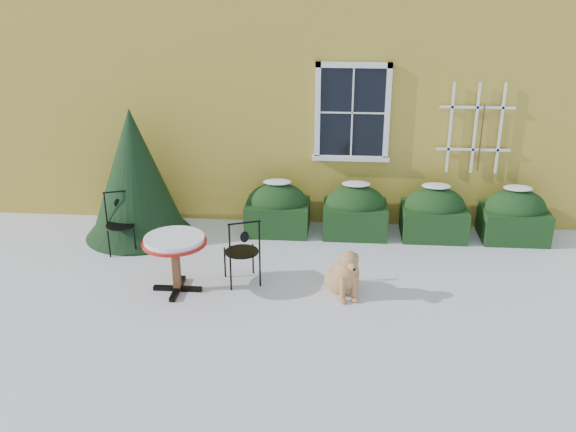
# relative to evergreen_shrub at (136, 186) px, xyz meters

# --- Properties ---
(ground) EXTENTS (80.00, 80.00, 0.00)m
(ground) POSITION_rel_evergreen_shrub_xyz_m (2.60, -2.23, -0.86)
(ground) COLOR white
(ground) RESTS_ON ground
(house) EXTENTS (12.40, 8.40, 6.40)m
(house) POSITION_rel_evergreen_shrub_xyz_m (2.60, 4.77, 2.35)
(house) COLOR gold
(house) RESTS_ON ground
(hedge_row) EXTENTS (4.95, 0.80, 0.91)m
(hedge_row) POSITION_rel_evergreen_shrub_xyz_m (4.25, 0.32, -0.46)
(hedge_row) COLOR black
(hedge_row) RESTS_ON ground
(evergreen_shrub) EXTENTS (1.77, 1.77, 2.15)m
(evergreen_shrub) POSITION_rel_evergreen_shrub_xyz_m (0.00, 0.00, 0.00)
(evergreen_shrub) COLOR black
(evergreen_shrub) RESTS_ON ground
(bistro_table) EXTENTS (0.88, 0.88, 0.82)m
(bistro_table) POSITION_rel_evergreen_shrub_xyz_m (1.11, -1.91, -0.18)
(bistro_table) COLOR black
(bistro_table) RESTS_ON ground
(patio_chair_near) EXTENTS (0.58, 0.57, 1.00)m
(patio_chair_near) POSITION_rel_evergreen_shrub_xyz_m (1.99, -1.61, -0.36)
(patio_chair_near) COLOR black
(patio_chair_near) RESTS_ON ground
(patio_chair_far) EXTENTS (0.54, 0.53, 0.94)m
(patio_chair_far) POSITION_rel_evergreen_shrub_xyz_m (-0.10, -0.63, -0.39)
(patio_chair_far) COLOR black
(patio_chair_far) RESTS_ON ground
(dog) EXTENTS (0.61, 0.83, 0.75)m
(dog) POSITION_rel_evergreen_shrub_xyz_m (3.43, -1.85, -0.56)
(dog) COLOR tan
(dog) RESTS_ON ground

